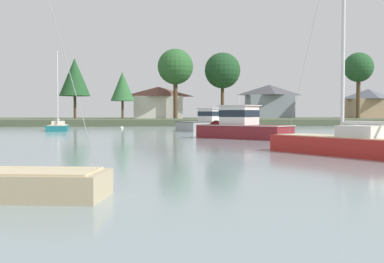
# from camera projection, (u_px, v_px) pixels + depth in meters

# --- Properties ---
(far_shore_bank) EXTENTS (189.99, 44.23, 1.04)m
(far_shore_bank) POSITION_uv_depth(u_px,v_px,m) (199.00, 121.00, 95.17)
(far_shore_bank) COLOR #4C563D
(far_shore_bank) RESTS_ON ground
(sailboat_teal) EXTENTS (3.21, 7.68, 9.62)m
(sailboat_teal) POSITION_uv_depth(u_px,v_px,m) (58.00, 129.00, 55.05)
(sailboat_teal) COLOR #196B70
(sailboat_teal) RESTS_ON ground
(cruiser_grey) EXTENTS (8.74, 7.80, 4.71)m
(cruiser_grey) POSITION_uv_depth(u_px,v_px,m) (215.00, 125.00, 55.36)
(cruiser_grey) COLOR gray
(cruiser_grey) RESTS_ON ground
(sailboat_red) EXTENTS (6.41, 9.01, 13.55)m
(sailboat_red) POSITION_uv_depth(u_px,v_px,m) (355.00, 150.00, 22.24)
(sailboat_red) COLOR #B2231E
(sailboat_red) RESTS_ON ground
(cruiser_maroon) EXTENTS (7.98, 7.90, 4.71)m
(cruiser_maroon) POSITION_uv_depth(u_px,v_px,m) (235.00, 131.00, 37.98)
(cruiser_maroon) COLOR maroon
(cruiser_maroon) RESTS_ON ground
(mooring_buoy_orange) EXTENTS (0.45, 0.45, 0.51)m
(mooring_buoy_orange) POSITION_uv_depth(u_px,v_px,m) (235.00, 127.00, 68.45)
(mooring_buoy_orange) COLOR orange
(mooring_buoy_orange) RESTS_ON ground
(mooring_buoy_white) EXTENTS (0.47, 0.47, 0.52)m
(mooring_buoy_white) POSITION_uv_depth(u_px,v_px,m) (122.00, 128.00, 61.97)
(mooring_buoy_white) COLOR white
(mooring_buoy_white) RESTS_ON ground
(shore_tree_left_mid) EXTENTS (4.47, 4.47, 8.80)m
(shore_tree_left_mid) POSITION_uv_depth(u_px,v_px,m) (122.00, 86.00, 88.77)
(shore_tree_left_mid) COLOR brown
(shore_tree_left_mid) RESTS_ON far_shore_bank
(shore_tree_far_right) EXTENTS (6.82, 6.82, 13.34)m
(shore_tree_far_right) POSITION_uv_depth(u_px,v_px,m) (175.00, 67.00, 90.45)
(shore_tree_far_right) COLOR brown
(shore_tree_far_right) RESTS_ON far_shore_bank
(shore_tree_center_right) EXTENTS (6.98, 6.98, 12.83)m
(shore_tree_center_right) POSITION_uv_depth(u_px,v_px,m) (222.00, 71.00, 92.19)
(shore_tree_center_right) COLOR brown
(shore_tree_center_right) RESTS_ON far_shore_bank
(shore_tree_far_left) EXTENTS (5.89, 5.89, 13.13)m
(shore_tree_far_left) POSITION_uv_depth(u_px,v_px,m) (359.00, 68.00, 94.25)
(shore_tree_far_left) COLOR brown
(shore_tree_far_left) RESTS_ON far_shore_bank
(shore_tree_center_left) EXTENTS (5.92, 5.92, 11.57)m
(shore_tree_center_left) POSITION_uv_depth(u_px,v_px,m) (75.00, 77.00, 90.58)
(shore_tree_center_left) COLOR brown
(shore_tree_center_left) RESTS_ON far_shore_bank
(cottage_hillside) EXTENTS (10.29, 7.17, 6.32)m
(cottage_hillside) POSITION_uv_depth(u_px,v_px,m) (158.00, 102.00, 94.98)
(cottage_hillside) COLOR silver
(cottage_hillside) RESTS_ON far_shore_bank
(cottage_near_water) EXTENTS (10.14, 7.03, 7.10)m
(cottage_near_water) POSITION_uv_depth(u_px,v_px,m) (269.00, 101.00, 101.07)
(cottage_near_water) COLOR gray
(cottage_near_water) RESTS_ON far_shore_bank
(cottage_behind_trees) EXTENTS (8.81, 7.24, 6.17)m
(cottage_behind_trees) POSITION_uv_depth(u_px,v_px,m) (368.00, 103.00, 100.28)
(cottage_behind_trees) COLOR tan
(cottage_behind_trees) RESTS_ON far_shore_bank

